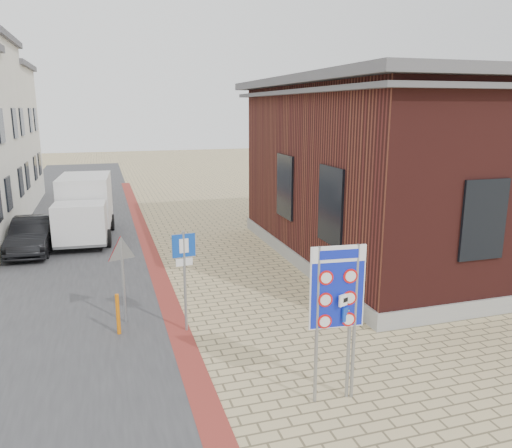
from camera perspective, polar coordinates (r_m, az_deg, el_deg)
ground at (r=11.77m, az=3.20°, el=-15.95°), size 120.00×120.00×0.00m
road_strip at (r=25.34m, az=-20.93°, el=-0.75°), size 7.00×60.00×0.02m
curb_strip at (r=20.50m, az=-11.94°, el=-3.29°), size 0.60×40.00×0.02m
brick_building at (r=20.99m, az=20.07°, el=6.26°), size 13.00×13.00×6.80m
bike_rack at (r=14.45m, az=10.15°, el=-9.24°), size 0.08×1.80×0.60m
sedan at (r=22.13m, az=-24.13°, el=-1.13°), size 1.70×4.32×1.40m
box_truck at (r=23.27m, az=-18.99°, el=1.78°), size 2.52×5.37×2.74m
border_sign at (r=9.72m, az=9.26°, el=-7.48°), size 1.09×0.16×3.21m
essen_sign at (r=10.13m, az=10.64°, el=-11.17°), size 0.61×0.28×2.40m
parking_sign at (r=12.85m, az=-8.20°, el=-4.46°), size 0.60×0.10×2.70m
yield_sign at (r=13.69m, az=-15.07°, el=-3.86°), size 0.82×0.33×2.39m
bollard at (r=13.45m, az=-15.49°, el=-9.94°), size 0.11×0.11×1.10m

